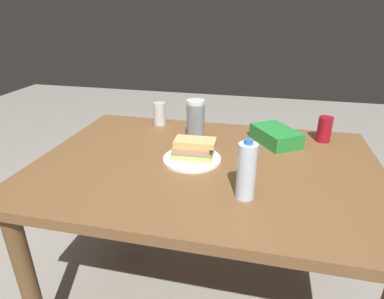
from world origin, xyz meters
TOP-DOWN VIEW (x-y plane):
  - ground_plane at (0.00, 0.00)m, footprint 8.00×8.00m
  - dining_table at (0.00, 0.00)m, footprint 1.42×0.99m
  - paper_plate at (-0.06, 0.01)m, footprint 0.25×0.25m
  - sandwich at (-0.06, 0.01)m, footprint 0.19×0.10m
  - soda_can_red at (0.51, 0.35)m, footprint 0.07×0.07m
  - chip_bag at (0.28, 0.28)m, footprint 0.25×0.27m
  - water_bottle_tall at (0.18, -0.23)m, footprint 0.06×0.06m
  - plastic_cup_stack at (-0.09, 0.22)m, footprint 0.08×0.08m
  - soda_can_silver at (-0.33, 0.40)m, footprint 0.07×0.07m

SIDE VIEW (x-z plane):
  - ground_plane at x=0.00m, z-range 0.00..0.00m
  - dining_table at x=0.00m, z-range 0.28..1.04m
  - paper_plate at x=-0.06m, z-range 0.76..0.77m
  - chip_bag at x=0.28m, z-range 0.76..0.83m
  - sandwich at x=-0.06m, z-range 0.77..0.85m
  - soda_can_red at x=0.51m, z-range 0.76..0.88m
  - soda_can_silver at x=-0.33m, z-range 0.76..0.88m
  - water_bottle_tall at x=0.18m, z-range 0.75..0.97m
  - plastic_cup_stack at x=-0.09m, z-range 0.76..0.96m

